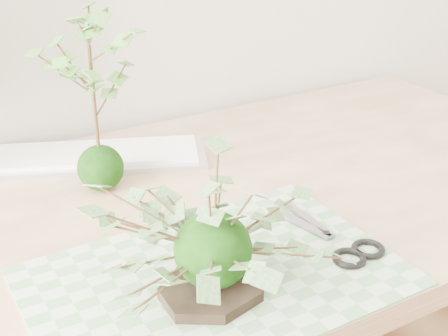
{
  "coord_description": "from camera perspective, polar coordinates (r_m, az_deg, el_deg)",
  "views": [
    {
      "loc": [
        -0.4,
        0.45,
        1.22
      ],
      "look_at": [
        0.0,
        1.14,
        0.84
      ],
      "focal_mm": 50.0,
      "sensor_mm": 36.0,
      "label": 1
    }
  ],
  "objects": [
    {
      "name": "maple_kokedama",
      "position": [
        0.98,
        -12.15,
        9.84
      ],
      "size": [
        0.22,
        0.22,
        0.32
      ],
      "rotation": [
        0.0,
        0.0,
        -0.38
      ],
      "color": "black",
      "rests_on": "desk"
    },
    {
      "name": "desk",
      "position": [
        1.02,
        -5.21,
        -8.26
      ],
      "size": [
        1.6,
        0.7,
        0.74
      ],
      "color": "tan",
      "rests_on": "ground_plane"
    },
    {
      "name": "ivy_kokedama",
      "position": [
        0.73,
        -1.02,
        -4.57
      ],
      "size": [
        0.36,
        0.36,
        0.19
      ],
      "rotation": [
        0.0,
        0.0,
        0.43
      ],
      "color": "black",
      "rests_on": "stone_dish"
    },
    {
      "name": "stone_dish",
      "position": [
        0.79,
        -0.97,
        -10.86
      ],
      "size": [
        0.18,
        0.18,
        0.01
      ],
      "primitive_type": "cylinder",
      "rotation": [
        0.0,
        0.0,
        0.24
      ],
      "color": "black",
      "rests_on": "cutting_mat"
    },
    {
      "name": "cutting_mat",
      "position": [
        0.82,
        -0.75,
        -9.91
      ],
      "size": [
        0.48,
        0.32,
        0.0
      ],
      "primitive_type": "cube",
      "rotation": [
        0.0,
        0.0,
        0.01
      ],
      "color": "#629562",
      "rests_on": "desk"
    },
    {
      "name": "scissors",
      "position": [
        0.89,
        10.91,
        -7.05
      ],
      "size": [
        0.09,
        0.19,
        0.01
      ],
      "rotation": [
        0.0,
        0.0,
        0.12
      ],
      "color": "gray",
      "rests_on": "cutting_mat"
    },
    {
      "name": "keyboard",
      "position": [
        1.16,
        -13.16,
        0.99
      ],
      "size": [
        0.48,
        0.3,
        0.02
      ],
      "rotation": [
        0.0,
        0.0,
        -0.4
      ],
      "color": "silver",
      "rests_on": "desk"
    }
  ]
}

